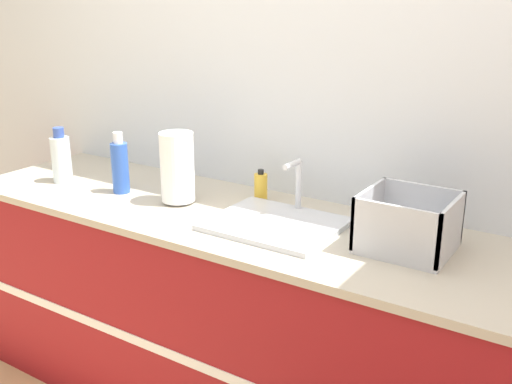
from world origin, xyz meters
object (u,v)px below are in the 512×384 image
Objects in this scene: dish_rack at (408,228)px; soap_dispenser at (261,186)px; sink at (276,222)px; paper_towel_roll at (177,168)px; bottle_clear at (61,158)px; bottle_blue at (120,166)px.

dish_rack is 2.25× the size of soap_dispenser.
sink is 0.48m from dish_rack.
bottle_clear is at bearing -174.38° from paper_towel_roll.
dish_rack is 0.70m from soap_dispenser.
bottle_blue reaches higher than soap_dispenser.
bottle_blue is at bearing 5.34° from bottle_clear.
paper_towel_roll is 0.29m from bottle_blue.
sink is at bearing -173.38° from dish_rack.
bottle_blue is at bearing -176.54° from dish_rack.
soap_dispenser is (0.55, 0.24, -0.06)m from bottle_blue.
bottle_clear reaches higher than soap_dispenser.
soap_dispenser is at bearing 132.93° from sink.
paper_towel_roll is at bearing 5.93° from bottle_blue.
bottle_clear is at bearing -176.14° from dish_rack.
bottle_clear is at bearing -174.66° from bottle_blue.
sink is at bearing -1.28° from paper_towel_roll.
bottle_clear reaches higher than dish_rack.
bottle_blue reaches higher than bottle_clear.
dish_rack reaches higher than soap_dispenser.
bottle_clear is 0.33m from bottle_blue.
bottle_clear is (-0.62, -0.06, -0.04)m from paper_towel_roll.
soap_dispenser is (0.88, 0.27, -0.05)m from bottle_clear.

